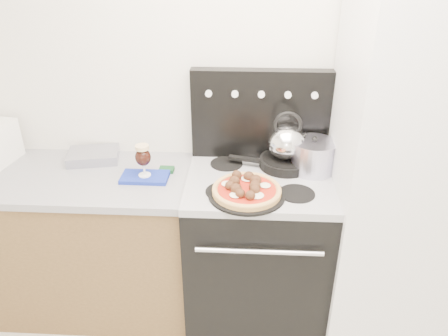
# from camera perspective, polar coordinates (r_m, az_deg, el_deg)

# --- Properties ---
(room_shell) EXTENTS (3.52, 3.01, 2.52)m
(room_shell) POSITION_cam_1_polar(r_m,az_deg,el_deg) (1.37, 2.43, -7.17)
(room_shell) COLOR beige
(room_shell) RESTS_ON ground
(base_cabinet) EXTENTS (1.45, 0.60, 0.86)m
(base_cabinet) POSITION_cam_1_polar(r_m,az_deg,el_deg) (2.78, -19.52, -9.24)
(base_cabinet) COLOR brown
(base_cabinet) RESTS_ON ground
(countertop) EXTENTS (1.48, 0.63, 0.04)m
(countertop) POSITION_cam_1_polar(r_m,az_deg,el_deg) (2.55, -21.10, -1.09)
(countertop) COLOR #929299
(countertop) RESTS_ON base_cabinet
(stove_body) EXTENTS (0.76, 0.65, 0.88)m
(stove_body) POSITION_cam_1_polar(r_m,az_deg,el_deg) (2.56, 4.23, -10.75)
(stove_body) COLOR black
(stove_body) RESTS_ON ground
(cooktop) EXTENTS (0.76, 0.65, 0.04)m
(cooktop) POSITION_cam_1_polar(r_m,az_deg,el_deg) (2.30, 4.62, -1.76)
(cooktop) COLOR #ADADB2
(cooktop) RESTS_ON stove_body
(backguard) EXTENTS (0.76, 0.08, 0.50)m
(backguard) POSITION_cam_1_polar(r_m,az_deg,el_deg) (2.43, 4.76, 6.99)
(backguard) COLOR black
(backguard) RESTS_ON cooktop
(fridge) EXTENTS (0.64, 0.68, 1.90)m
(fridge) POSITION_cam_1_polar(r_m,az_deg,el_deg) (2.38, 21.76, -1.35)
(fridge) COLOR silver
(fridge) RESTS_ON ground
(foil_sheet) EXTENTS (0.31, 0.26, 0.06)m
(foil_sheet) POSITION_cam_1_polar(r_m,az_deg,el_deg) (2.61, -16.67, 1.56)
(foil_sheet) COLOR silver
(foil_sheet) RESTS_ON countertop
(oven_mitt) EXTENTS (0.25, 0.15, 0.02)m
(oven_mitt) POSITION_cam_1_polar(r_m,az_deg,el_deg) (2.35, -10.29, -1.18)
(oven_mitt) COLOR #182B9C
(oven_mitt) RESTS_ON countertop
(beer_glass) EXTENTS (0.10, 0.10, 0.18)m
(beer_glass) POSITION_cam_1_polar(r_m,az_deg,el_deg) (2.30, -10.49, 0.99)
(beer_glass) COLOR black
(beer_glass) RESTS_ON oven_mitt
(pizza_pan) EXTENTS (0.48, 0.48, 0.01)m
(pizza_pan) POSITION_cam_1_polar(r_m,az_deg,el_deg) (2.13, 2.97, -3.43)
(pizza_pan) COLOR black
(pizza_pan) RESTS_ON cooktop
(pizza) EXTENTS (0.43, 0.43, 0.05)m
(pizza) POSITION_cam_1_polar(r_m,az_deg,el_deg) (2.12, 2.99, -2.74)
(pizza) COLOR tan
(pizza) RESTS_ON pizza_pan
(skillet) EXTENTS (0.34, 0.34, 0.05)m
(skillet) POSITION_cam_1_polar(r_m,az_deg,el_deg) (2.41, 7.97, 0.72)
(skillet) COLOR black
(skillet) RESTS_ON cooktop
(tea_kettle) EXTENTS (0.23, 0.23, 0.23)m
(tea_kettle) POSITION_cam_1_polar(r_m,az_deg,el_deg) (2.35, 8.19, 3.71)
(tea_kettle) COLOR silver
(tea_kettle) RESTS_ON skillet
(stock_pot) EXTENTS (0.24, 0.24, 0.16)m
(stock_pot) POSITION_cam_1_polar(r_m,az_deg,el_deg) (2.36, 11.55, 1.39)
(stock_pot) COLOR silver
(stock_pot) RESTS_ON cooktop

